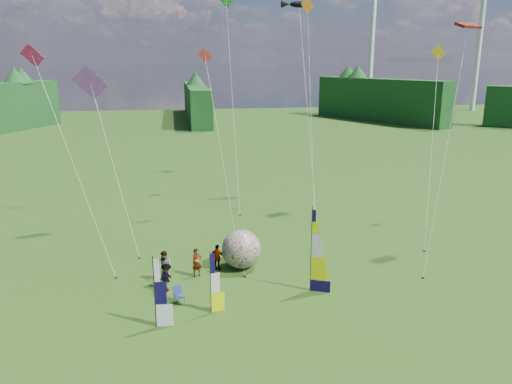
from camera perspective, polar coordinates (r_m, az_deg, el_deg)
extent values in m
plane|color=#446B1E|center=(25.81, 3.78, -14.10)|extent=(220.00, 220.00, 0.00)
sphere|color=#00078F|center=(30.88, -1.69, -6.55)|extent=(3.18, 3.18, 2.42)
imported|color=#66594C|center=(30.03, -6.77, -8.00)|extent=(0.74, 0.62, 1.73)
imported|color=#66594C|center=(29.52, -10.35, -8.40)|extent=(1.02, 0.73, 1.89)
imported|color=#66594C|center=(28.48, -10.18, -9.59)|extent=(0.77, 1.11, 1.61)
imported|color=#66594C|center=(30.79, -4.43, -7.45)|extent=(1.02, 0.81, 1.63)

